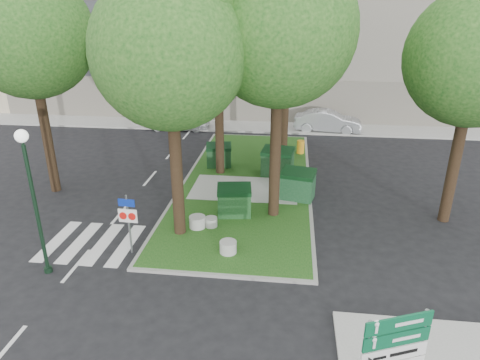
# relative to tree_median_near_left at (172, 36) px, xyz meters

# --- Properties ---
(ground) EXTENTS (120.00, 120.00, 0.00)m
(ground) POSITION_rel_tree_median_near_left_xyz_m (1.41, -2.56, -7.32)
(ground) COLOR black
(ground) RESTS_ON ground
(median_island) EXTENTS (6.00, 16.00, 0.12)m
(median_island) POSITION_rel_tree_median_near_left_xyz_m (1.91, 5.44, -7.26)
(median_island) COLOR #174513
(median_island) RESTS_ON ground
(median_kerb) EXTENTS (6.30, 16.30, 0.10)m
(median_kerb) POSITION_rel_tree_median_near_left_xyz_m (1.91, 5.44, -7.27)
(median_kerb) COLOR gray
(median_kerb) RESTS_ON ground
(building_sidewalk) EXTENTS (42.00, 3.00, 0.12)m
(building_sidewalk) POSITION_rel_tree_median_near_left_xyz_m (1.41, 15.94, -7.26)
(building_sidewalk) COLOR #999993
(building_sidewalk) RESTS_ON ground
(zebra_crossing) EXTENTS (5.00, 3.00, 0.01)m
(zebra_crossing) POSITION_rel_tree_median_near_left_xyz_m (-2.34, -1.06, -7.31)
(zebra_crossing) COLOR silver
(zebra_crossing) RESTS_ON ground
(apartment_building) EXTENTS (41.00, 12.00, 16.00)m
(apartment_building) POSITION_rel_tree_median_near_left_xyz_m (1.41, 23.44, 0.68)
(apartment_building) COLOR tan
(apartment_building) RESTS_ON ground
(tree_median_near_left) EXTENTS (5.20, 5.20, 10.53)m
(tree_median_near_left) POSITION_rel_tree_median_near_left_xyz_m (0.00, 0.00, 0.00)
(tree_median_near_left) COLOR black
(tree_median_near_left) RESTS_ON ground
(tree_median_near_right) EXTENTS (5.60, 5.60, 11.46)m
(tree_median_near_right) POSITION_rel_tree_median_near_left_xyz_m (3.50, 2.00, 0.67)
(tree_median_near_right) COLOR black
(tree_median_near_right) RESTS_ON ground
(tree_median_mid) EXTENTS (4.80, 4.80, 9.99)m
(tree_median_mid) POSITION_rel_tree_median_near_left_xyz_m (0.50, 6.50, -0.34)
(tree_median_mid) COLOR black
(tree_median_mid) RESTS_ON ground
(tree_median_far) EXTENTS (5.80, 5.80, 11.93)m
(tree_median_far) POSITION_rel_tree_median_near_left_xyz_m (3.70, 9.50, 1.00)
(tree_median_far) COLOR black
(tree_median_far) RESTS_ON ground
(tree_street_left) EXTENTS (5.40, 5.40, 11.00)m
(tree_street_left) POSITION_rel_tree_median_near_left_xyz_m (-7.00, 3.50, 0.33)
(tree_street_left) COLOR black
(tree_street_left) RESTS_ON ground
(dumpster_a) EXTENTS (1.46, 1.13, 1.25)m
(dumpster_a) POSITION_rel_tree_median_near_left_xyz_m (0.19, 7.39, -6.60)
(dumpster_a) COLOR black
(dumpster_a) RESTS_ON median_island
(dumpster_b) EXTENTS (1.51, 1.16, 1.30)m
(dumpster_b) POSITION_rel_tree_median_near_left_xyz_m (1.79, 1.69, -6.58)
(dumpster_b) COLOR #113D15
(dumpster_b) RESTS_ON median_island
(dumpster_c) EXTENTS (1.74, 1.36, 1.46)m
(dumpster_c) POSITION_rel_tree_median_near_left_xyz_m (3.39, 6.40, -6.50)
(dumpster_c) COLOR #0F3515
(dumpster_c) RESTS_ON median_island
(dumpster_d) EXTENTS (1.67, 1.33, 1.37)m
(dumpster_d) POSITION_rel_tree_median_near_left_xyz_m (4.41, 3.65, -6.54)
(dumpster_d) COLOR #133F1F
(dumpster_d) RESTS_ON median_island
(bollard_left) EXTENTS (0.64, 0.64, 0.46)m
(bollard_left) POSITION_rel_tree_median_near_left_xyz_m (0.50, 0.41, -6.97)
(bollard_left) COLOR #A0A09B
(bollard_left) RESTS_ON median_island
(bollard_right) EXTENTS (0.60, 0.60, 0.43)m
(bollard_right) POSITION_rel_tree_median_near_left_xyz_m (1.97, -1.29, -6.98)
(bollard_right) COLOR #A2A19C
(bollard_right) RESTS_ON median_island
(bollard_mid) EXTENTS (0.50, 0.50, 0.36)m
(bollard_mid) POSITION_rel_tree_median_near_left_xyz_m (1.01, 0.56, -7.02)
(bollard_mid) COLOR #A1A19C
(bollard_mid) RESTS_ON median_island
(litter_bin) EXTENTS (0.44, 0.44, 0.77)m
(litter_bin) POSITION_rel_tree_median_near_left_xyz_m (4.61, 10.10, -6.81)
(litter_bin) COLOR orange
(litter_bin) RESTS_ON median_island
(street_lamp) EXTENTS (0.39, 0.39, 4.89)m
(street_lamp) POSITION_rel_tree_median_near_left_xyz_m (-3.84, -3.02, -4.24)
(street_lamp) COLOR black
(street_lamp) RESTS_ON ground
(traffic_sign_pole) EXTENTS (0.68, 0.08, 2.26)m
(traffic_sign_pole) POSITION_rel_tree_median_near_left_xyz_m (-1.49, -1.54, -5.86)
(traffic_sign_pole) COLOR slate
(traffic_sign_pole) RESTS_ON ground
(directional_sign) EXTENTS (1.33, 0.56, 2.83)m
(directional_sign) POSITION_rel_tree_median_near_left_xyz_m (6.11, -7.56, -5.32)
(directional_sign) COLOR slate
(directional_sign) RESTS_ON sidewalk_corner
(car_white) EXTENTS (4.67, 1.95, 1.58)m
(car_white) POSITION_rel_tree_median_near_left_xyz_m (-4.08, 14.88, -6.53)
(car_white) COLOR silver
(car_white) RESTS_ON ground
(car_silver) EXTENTS (4.73, 2.05, 1.51)m
(car_silver) POSITION_rel_tree_median_near_left_xyz_m (6.53, 15.43, -6.56)
(car_silver) COLOR #ADB1B5
(car_silver) RESTS_ON ground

